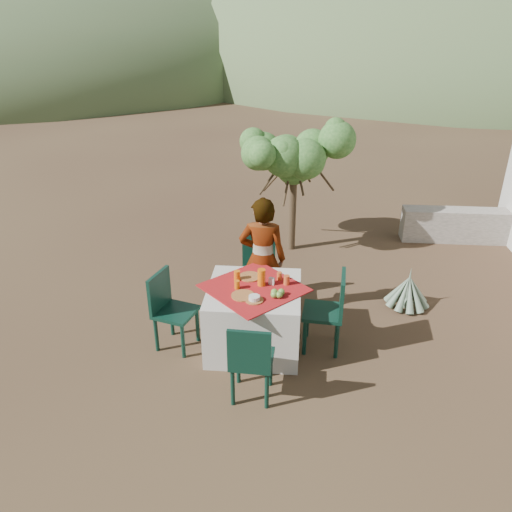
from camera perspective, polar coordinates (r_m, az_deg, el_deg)
The scene contains 24 objects.
ground at distance 5.76m, azimuth -1.21°, elevation -11.01°, with size 160.00×160.00×0.00m, color #372119.
table at distance 5.67m, azimuth -0.22°, elevation -6.95°, with size 1.30×1.30×0.76m.
chair_far at distance 6.45m, azimuth 0.26°, elevation -1.19°, with size 0.44×0.44×0.93m.
chair_near at distance 4.86m, azimuth -0.59°, elevation -11.74°, with size 0.43×0.43×0.89m.
chair_left at distance 5.70m, azimuth -9.89°, elevation -5.73°, with size 0.52×0.52×0.91m.
chair_right at distance 5.61m, azimuth 8.49°, elevation -5.93°, with size 0.47×0.47×0.94m.
person at distance 6.04m, azimuth 0.74°, elevation -0.34°, with size 0.57×0.38×1.57m, color #8C6651.
shrub_tree at distance 7.73m, azimuth 4.80°, elevation 10.78°, with size 1.55×1.52×1.83m.
agave at distance 6.79m, azimuth 16.97°, elevation -3.91°, with size 0.57×0.58×0.61m.
stone_wall at distance 9.12m, azimuth 24.37°, elevation 3.15°, with size 2.60×0.35×0.55m, color gray.
hill_near_left at distance 39.36m, azimuth -24.57°, elevation 18.83°, with size 40.00×40.00×16.00m, color #425932.
hill_near_right at distance 42.30m, azimuth 21.98°, elevation 19.62°, with size 48.00×48.00×20.00m, color #425932.
hill_far_center at distance 56.85m, azimuth 0.37°, elevation 22.56°, with size 60.00×60.00×24.00m, color gray.
plate_far at distance 5.67m, azimuth -0.72°, elevation -2.38°, with size 0.25×0.25×0.01m, color brown.
plate_near at distance 5.31m, azimuth -1.50°, elevation -4.54°, with size 0.25×0.25×0.01m, color brown.
glass_far at distance 5.59m, azimuth -2.18°, elevation -2.23°, with size 0.07×0.07×0.12m, color #D3610D.
glass_near at distance 5.43m, azimuth -2.18°, elevation -3.29°, with size 0.06×0.06×0.10m, color #D3610D.
juice_pitcher at distance 5.47m, azimuth 0.63°, elevation -2.46°, with size 0.09×0.09×0.19m, color #D3610D.
bowl_plate at distance 5.23m, azimuth -0.20°, elevation -5.06°, with size 0.20×0.20×0.01m, color brown.
white_bowl at distance 5.21m, azimuth -0.20°, elevation -4.80°, with size 0.12×0.12×0.04m, color silver.
jar_left at distance 5.51m, azimuth 3.52°, elevation -2.75°, with size 0.07×0.07×0.11m, color #BF4E21.
jar_right at distance 5.61m, azimuth 2.69°, elevation -2.29°, with size 0.06×0.06×0.09m, color #BF4E21.
napkin_holder at distance 5.51m, azimuth 1.81°, elevation -2.88°, with size 0.06×0.04×0.08m, color silver.
fruit_cluster at distance 5.29m, azimuth 2.45°, elevation -4.29°, with size 0.15×0.14×0.07m.
Camera 1 is at (0.51, -4.56, 3.47)m, focal length 35.00 mm.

